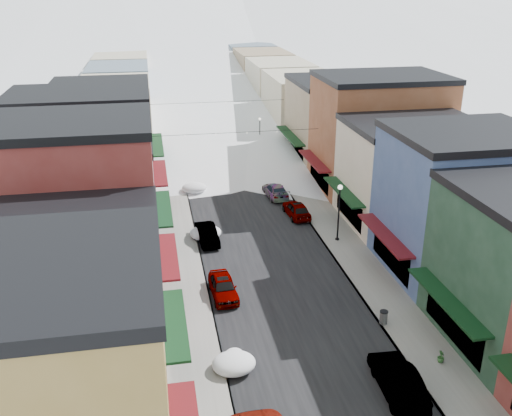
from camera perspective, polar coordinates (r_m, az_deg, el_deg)
name	(u,v)px	position (r m, az deg, el deg)	size (l,w,h in m)	color
road	(214,141)	(76.46, -4.20, 6.70)	(10.00, 160.00, 0.01)	black
sidewalk_left	(164,143)	(76.03, -9.17, 6.44)	(3.20, 160.00, 0.15)	gray
sidewalk_right	(263,138)	(77.42, 0.69, 7.00)	(3.20, 160.00, 0.15)	gray
curb_left	(176,142)	(76.07, -8.00, 6.52)	(0.10, 160.00, 0.15)	slate
curb_right	(252,139)	(77.14, -0.45, 6.95)	(0.10, 160.00, 0.15)	slate
bldg_l_yellow	(26,410)	(23.02, -22.01, -18.22)	(11.30, 8.70, 11.50)	#A8833E
bldg_l_cream	(60,308)	(30.44, -18.97, -9.47)	(11.30, 8.20, 9.50)	beige
bldg_l_brick_near	(66,220)	(36.96, -18.51, -1.11)	(12.30, 8.20, 12.50)	maroon
bldg_l_grayblue	(89,197)	(45.38, -16.39, 1.03)	(11.30, 9.20, 9.00)	slate
bldg_l_brick_far	(84,153)	(53.71, -16.79, 5.32)	(13.30, 9.20, 11.00)	brown
bldg_l_tan	(103,131)	(63.36, -15.05, 7.48)	(11.30, 11.20, 10.00)	tan
bldg_r_blue	(461,202)	(43.03, 19.84, 0.52)	(11.30, 9.20, 10.50)	#3B5287
bldg_r_cream	(412,173)	(50.94, 15.31, 3.41)	(12.30, 9.20, 9.00)	beige
bldg_r_brick_far	(379,133)	(58.66, 12.17, 7.37)	(13.30, 9.20, 11.50)	brown
bldg_r_tan	(337,120)	(67.63, 8.11, 8.67)	(11.30, 11.20, 9.50)	#8E795D
distant_blocks	(197,82)	(98.01, -5.88, 12.41)	(34.00, 55.00, 8.00)	gray
overhead_cables	(226,116)	(62.93, -3.00, 9.22)	(16.40, 15.04, 0.04)	black
car_silver_sedan	(223,287)	(38.88, -3.30, -7.88)	(1.67, 4.15, 1.41)	gray
car_dark_hatch	(207,234)	(46.66, -4.90, -2.62)	(1.45, 4.15, 1.37)	black
car_silver_wagon	(188,153)	(68.15, -6.84, 5.44)	(2.39, 5.88, 1.71)	gray
car_green_sedan	(398,380)	(31.56, 13.99, -16.33)	(1.70, 4.87, 1.60)	black
car_gray_suv	(297,209)	(51.52, 4.08, -0.12)	(1.70, 4.23, 1.44)	#94979C
car_black_sedan	(276,190)	(56.16, 1.96, 1.76)	(1.86, 4.57, 1.33)	black
car_lane_silver	(199,131)	(78.54, -5.68, 7.70)	(2.03, 5.03, 1.72)	#AEB0B7
car_lane_white	(224,129)	(79.36, -3.20, 7.87)	(2.59, 5.62, 1.56)	silver
trash_can	(384,317)	(36.69, 12.64, -10.61)	(0.52, 0.52, 0.88)	slate
streetlamp_near	(339,206)	(46.08, 8.31, 0.24)	(0.40, 0.40, 4.77)	black
streetlamp_far	(260,129)	(71.78, 0.38, 7.90)	(0.33, 0.33, 3.92)	black
planter_far	(441,357)	(34.33, 18.01, -13.95)	(0.39, 0.39, 0.69)	#31652E
snow_pile_near	(234,363)	(32.36, -2.23, -15.19)	(2.41, 2.69, 1.02)	white
snow_pile_mid	(206,232)	(47.36, -5.05, -2.45)	(2.62, 2.81, 1.11)	white
snow_pile_far	(194,188)	(57.66, -6.20, 2.02)	(2.48, 2.73, 1.05)	white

